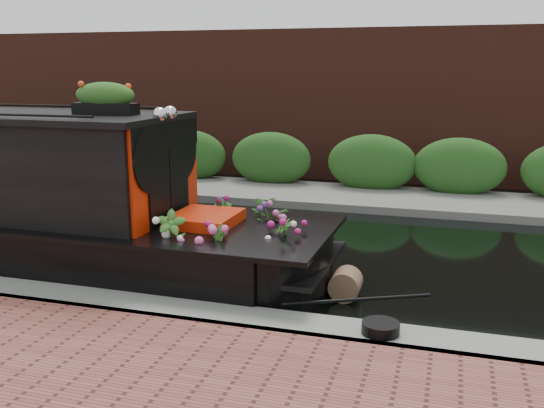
# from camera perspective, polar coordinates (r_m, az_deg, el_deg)

# --- Properties ---
(ground) EXTENTS (80.00, 80.00, 0.00)m
(ground) POSITION_cam_1_polar(r_m,az_deg,el_deg) (10.69, -7.40, -3.64)
(ground) COLOR black
(ground) RESTS_ON ground
(near_bank_coping) EXTENTS (40.00, 0.60, 0.50)m
(near_bank_coping) POSITION_cam_1_polar(r_m,az_deg,el_deg) (7.97, -17.25, -9.95)
(near_bank_coping) COLOR gray
(near_bank_coping) RESTS_ON ground
(far_bank_path) EXTENTS (40.00, 2.40, 0.34)m
(far_bank_path) POSITION_cam_1_polar(r_m,az_deg,el_deg) (14.50, -0.63, 0.82)
(far_bank_path) COLOR slate
(far_bank_path) RESTS_ON ground
(far_hedge) EXTENTS (40.00, 1.10, 2.80)m
(far_hedge) POSITION_cam_1_polar(r_m,az_deg,el_deg) (15.34, 0.38, 1.49)
(far_hedge) COLOR #24501A
(far_hedge) RESTS_ON ground
(far_brick_wall) EXTENTS (40.00, 1.00, 8.00)m
(far_brick_wall) POSITION_cam_1_polar(r_m,az_deg,el_deg) (17.33, 2.34, 2.78)
(far_brick_wall) COLOR #4C2219
(far_brick_wall) RESTS_ON ground
(rope_fender) EXTENTS (0.40, 0.41, 0.40)m
(rope_fender) POSITION_cam_1_polar(r_m,az_deg,el_deg) (8.12, 6.95, -7.49)
(rope_fender) COLOR brown
(rope_fender) RESTS_ON ground
(coiled_mooring_rope) EXTENTS (0.40, 0.40, 0.12)m
(coiled_mooring_rope) POSITION_cam_1_polar(r_m,az_deg,el_deg) (6.62, 10.19, -11.40)
(coiled_mooring_rope) COLOR black
(coiled_mooring_rope) RESTS_ON near_bank_coping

